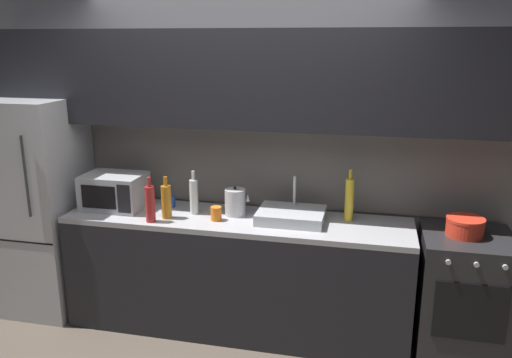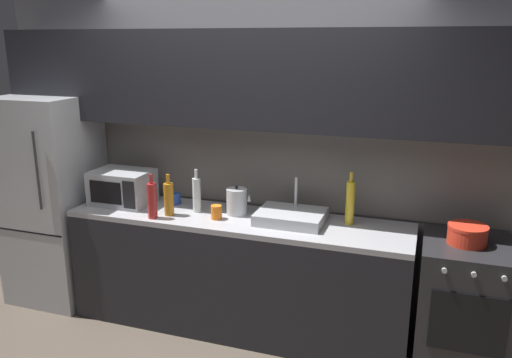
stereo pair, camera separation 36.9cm
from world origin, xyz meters
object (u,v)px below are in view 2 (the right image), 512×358
object	(u,v)px
refrigerator	(53,199)
mug_blue	(176,199)
oven_range	(465,307)
wine_bottle_red	(152,200)
mug_orange	(216,212)
wine_bottle_amber	(169,199)
microwave	(123,187)
wine_bottle_clear	(197,194)
cooking_pot	(467,235)
wine_bottle_yellow	(350,202)
kettle	(237,201)

from	to	relation	value
refrigerator	mug_blue	bearing A→B (deg)	7.15
oven_range	wine_bottle_red	world-z (taller)	wine_bottle_red
refrigerator	mug_orange	distance (m)	1.54
wine_bottle_amber	wine_bottle_red	distance (m)	0.13
microwave	wine_bottle_amber	bearing A→B (deg)	-15.46
mug_orange	refrigerator	bearing A→B (deg)	176.91
mug_blue	wine_bottle_clear	bearing A→B (deg)	-25.61
wine_bottle_amber	mug_orange	distance (m)	0.38
microwave	cooking_pot	world-z (taller)	microwave
microwave	mug_blue	world-z (taller)	microwave
refrigerator	oven_range	bearing A→B (deg)	-0.02
wine_bottle_yellow	mug_blue	bearing A→B (deg)	179.77
microwave	wine_bottle_amber	distance (m)	0.51
wine_bottle_amber	wine_bottle_clear	world-z (taller)	wine_bottle_clear
wine_bottle_yellow	oven_range	bearing A→B (deg)	-9.27
oven_range	wine_bottle_clear	size ratio (longest dim) A/B	2.70
kettle	cooking_pot	xyz separation A→B (m)	(1.61, -0.07, -0.04)
microwave	oven_range	bearing A→B (deg)	-0.43
wine_bottle_yellow	kettle	bearing A→B (deg)	-175.48
wine_bottle_yellow	wine_bottle_clear	bearing A→B (deg)	-174.55
refrigerator	oven_range	xyz separation A→B (m)	(3.29, -0.00, -0.42)
oven_range	wine_bottle_amber	world-z (taller)	wine_bottle_amber
microwave	wine_bottle_clear	size ratio (longest dim) A/B	1.38
oven_range	kettle	world-z (taller)	kettle
kettle	wine_bottle_amber	size ratio (longest dim) A/B	0.71
cooking_pot	wine_bottle_red	bearing A→B (deg)	-174.26
mug_blue	wine_bottle_amber	bearing A→B (deg)	-73.28
wine_bottle_clear	mug_blue	distance (m)	0.28
microwave	wine_bottle_yellow	size ratio (longest dim) A/B	1.21
wine_bottle_yellow	mug_blue	world-z (taller)	wine_bottle_yellow
mug_orange	mug_blue	bearing A→B (deg)	153.73
mug_blue	cooking_pot	xyz separation A→B (m)	(2.16, -0.14, 0.02)
cooking_pot	wine_bottle_clear	bearing A→B (deg)	179.35
kettle	cooking_pot	bearing A→B (deg)	-2.31
oven_range	mug_blue	size ratio (longest dim) A/B	10.17
microwave	wine_bottle_red	distance (m)	0.47
wine_bottle_amber	wine_bottle_yellow	world-z (taller)	wine_bottle_yellow
cooking_pot	microwave	bearing A→B (deg)	179.59
kettle	mug_blue	bearing A→B (deg)	172.59
mug_orange	microwave	bearing A→B (deg)	173.25
refrigerator	cooking_pot	distance (m)	3.25
microwave	wine_bottle_red	bearing A→B (deg)	-30.29
wine_bottle_clear	kettle	bearing A→B (deg)	7.93
oven_range	mug_orange	xyz separation A→B (m)	(-1.75, -0.08, 0.50)
microwave	cooking_pot	bearing A→B (deg)	-0.41
wine_bottle_yellow	cooking_pot	bearing A→B (deg)	-9.57
wine_bottle_red	mug_blue	size ratio (longest dim) A/B	3.77
oven_range	microwave	world-z (taller)	microwave
microwave	kettle	world-z (taller)	microwave
microwave	kettle	xyz separation A→B (m)	(0.96, 0.05, -0.03)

